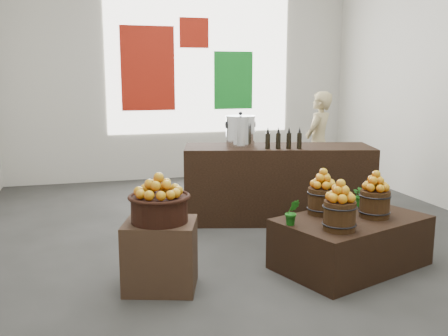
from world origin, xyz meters
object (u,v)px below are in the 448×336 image
object	(u,v)px
display_table	(351,242)
crate	(161,255)
counter	(278,183)
shopper	(318,143)
stock_pot_left	(240,132)
wicker_basket	(159,209)

from	to	relation	value
display_table	crate	bearing A→B (deg)	161.02
crate	counter	distance (m)	2.39
shopper	display_table	bearing A→B (deg)	28.93
counter	stock_pot_left	size ratio (longest dim) A/B	6.47
shopper	wicker_basket	bearing A→B (deg)	3.69
wicker_basket	counter	xyz separation A→B (m)	(1.71, 1.66, -0.23)
wicker_basket	display_table	bearing A→B (deg)	0.52
wicker_basket	counter	bearing A→B (deg)	44.17
crate	wicker_basket	xyz separation A→B (m)	(0.00, 0.00, 0.40)
display_table	shopper	distance (m)	3.01
wicker_basket	counter	world-z (taller)	counter
wicker_basket	crate	bearing A→B (deg)	0.00
display_table	stock_pot_left	size ratio (longest dim) A/B	3.91
counter	wicker_basket	bearing A→B (deg)	-121.32
display_table	counter	bearing A→B (deg)	73.86
crate	counter	xyz separation A→B (m)	(1.71, 1.66, 0.17)
wicker_basket	stock_pot_left	world-z (taller)	stock_pot_left
counter	stock_pot_left	bearing A→B (deg)	-180.00
wicker_basket	display_table	size ratio (longest dim) A/B	0.34
wicker_basket	stock_pot_left	distance (m)	2.22
display_table	shopper	bearing A→B (deg)	50.67
wicker_basket	stock_pot_left	xyz separation A→B (m)	(1.26, 1.78, 0.42)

